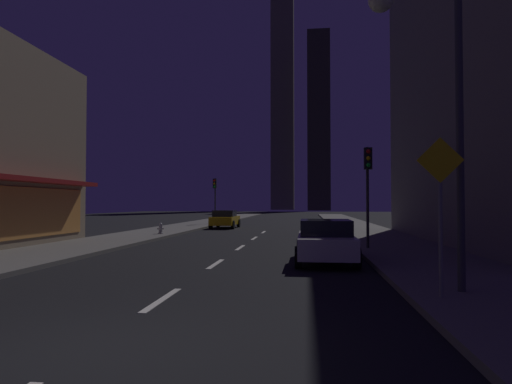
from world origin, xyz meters
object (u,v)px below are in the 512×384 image
fire_hydrant_far_left (161,229)px  pedestrian_crossing_sign (440,202)px  car_parked_near (325,241)px  traffic_light_far_left (215,191)px  street_lamp_right (419,61)px  traffic_light_near_right (368,175)px  car_parked_far (225,219)px

fire_hydrant_far_left → pedestrian_crossing_sign: (11.50, -16.36, 1.56)m
fire_hydrant_far_left → pedestrian_crossing_sign: pedestrian_crossing_sign is taller
car_parked_near → fire_hydrant_far_left: size_ratio=6.48×
traffic_light_far_left → street_lamp_right: (10.88, -29.32, 1.87)m
traffic_light_near_right → traffic_light_far_left: 23.48m
fire_hydrant_far_left → pedestrian_crossing_sign: bearing=-54.9°
car_parked_near → traffic_light_near_right: (1.90, 3.47, 2.45)m
street_lamp_right → car_parked_far: bearing=110.1°
traffic_light_far_left → pedestrian_crossing_sign: size_ratio=1.33×
car_parked_near → pedestrian_crossing_sign: size_ratio=1.34×
pedestrian_crossing_sign → street_lamp_right: bearing=109.0°
car_parked_near → car_parked_far: bearing=110.3°
traffic_light_far_left → car_parked_near: bearing=-69.4°
car_parked_near → pedestrian_crossing_sign: 6.22m
car_parked_far → street_lamp_right: size_ratio=0.64×
traffic_light_far_left → pedestrian_crossing_sign: 31.97m
traffic_light_near_right → traffic_light_far_left: size_ratio=1.00×
traffic_light_near_right → car_parked_far: bearing=119.7°
traffic_light_far_left → pedestrian_crossing_sign: (11.10, -29.96, -1.18)m
car_parked_near → traffic_light_far_left: 25.98m
traffic_light_far_left → traffic_light_near_right: bearing=-62.1°
fire_hydrant_far_left → traffic_light_far_left: bearing=88.3°
traffic_light_near_right → traffic_light_far_left: (-11.00, 20.74, 0.00)m
car_parked_far → fire_hydrant_far_left: car_parked_far is taller
car_parked_far → traffic_light_near_right: traffic_light_near_right is taller
traffic_light_near_right → pedestrian_crossing_sign: 9.29m
fire_hydrant_far_left → car_parked_far: bearing=75.4°
car_parked_near → street_lamp_right: bearing=-70.8°
traffic_light_far_left → pedestrian_crossing_sign: bearing=-69.7°
traffic_light_near_right → street_lamp_right: street_lamp_right is taller
traffic_light_near_right → fire_hydrant_far_left: bearing=147.9°
fire_hydrant_far_left → car_parked_near: bearing=-48.2°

